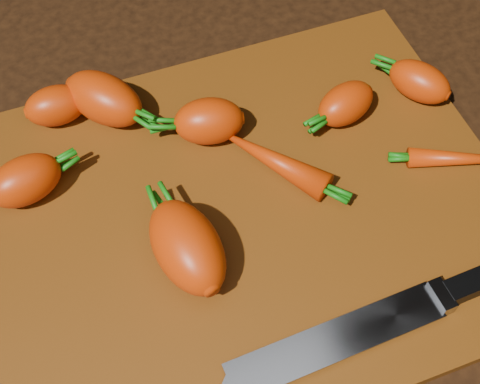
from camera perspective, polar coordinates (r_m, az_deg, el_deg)
name	(u,v)px	position (r m, az deg, el deg)	size (l,w,h in m)	color
ground	(244,220)	(0.64, 0.32, -2.44)	(2.00, 2.00, 0.01)	black
cutting_board	(244,214)	(0.63, 0.32, -1.92)	(0.50, 0.40, 0.01)	#502706
carrot_0	(25,181)	(0.64, -17.89, 0.93)	(0.07, 0.04, 0.04)	red
carrot_1	(209,121)	(0.66, -2.67, 6.06)	(0.07, 0.05, 0.05)	red
carrot_2	(104,99)	(0.69, -11.54, 7.81)	(0.09, 0.05, 0.05)	red
carrot_3	(187,247)	(0.57, -4.53, -4.69)	(0.10, 0.06, 0.06)	red
carrot_4	(346,104)	(0.68, 9.01, 7.46)	(0.06, 0.04, 0.04)	red
carrot_5	(56,106)	(0.70, -15.43, 7.12)	(0.06, 0.04, 0.04)	red
carrot_6	(420,82)	(0.72, 15.08, 9.09)	(0.07, 0.04, 0.04)	red
carrot_7	(467,159)	(0.68, 18.78, 2.71)	(0.11, 0.02, 0.02)	red
carrot_8	(275,161)	(0.64, 2.97, 2.69)	(0.11, 0.03, 0.03)	red
knife	(356,332)	(0.57, 9.91, -11.66)	(0.31, 0.04, 0.02)	gray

